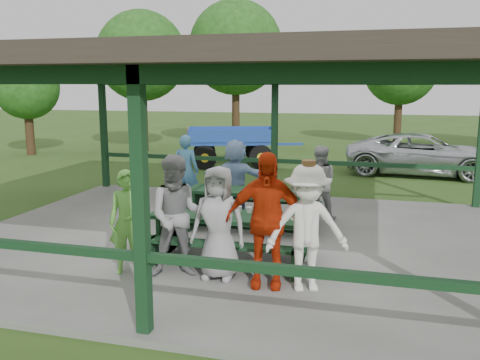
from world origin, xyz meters
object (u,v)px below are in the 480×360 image
(spectator_grey, at_px, (319,183))
(spectator_blue, at_px, (186,170))
(contestant_green, at_px, (128,222))
(spectator_lblue, at_px, (236,178))
(farm_trailer, at_px, (232,145))
(contestant_red, at_px, (266,220))
(contestant_grey_left, at_px, (178,217))
(picnic_table_near, at_px, (231,231))
(contestant_white_fedora, at_px, (307,228))
(contestant_grey_mid, at_px, (219,223))
(pickup_truck, at_px, (423,154))
(picnic_table_far, at_px, (253,204))

(spectator_grey, bearing_deg, spectator_blue, -17.19)
(contestant_green, relative_size, spectator_lblue, 0.94)
(spectator_lblue, bearing_deg, farm_trailer, -69.40)
(contestant_red, distance_m, spectator_lblue, 3.87)
(contestant_grey_left, relative_size, spectator_blue, 1.08)
(contestant_grey_left, bearing_deg, picnic_table_near, 37.65)
(spectator_blue, xyz_separation_m, spectator_grey, (3.14, -0.45, -0.05))
(contestant_white_fedora, xyz_separation_m, spectator_lblue, (-2.00, 3.59, -0.04))
(picnic_table_near, bearing_deg, contestant_white_fedora, -33.80)
(contestant_grey_mid, xyz_separation_m, spectator_blue, (-2.10, 4.18, 0.01))
(spectator_grey, distance_m, farm_trailer, 8.21)
(picnic_table_near, bearing_deg, contestant_red, -49.66)
(contestant_grey_mid, distance_m, spectator_grey, 3.86)
(contestant_white_fedora, bearing_deg, pickup_truck, 59.55)
(spectator_lblue, xyz_separation_m, spectator_blue, (-1.40, 0.69, -0.00))
(farm_trailer, bearing_deg, contestant_white_fedora, -88.39)
(picnic_table_far, distance_m, spectator_blue, 2.41)
(contestant_green, height_order, spectator_grey, contestant_green)
(spectator_blue, bearing_deg, farm_trailer, -83.78)
(picnic_table_far, bearing_deg, contestant_grey_left, -98.53)
(contestant_red, xyz_separation_m, spectator_lblue, (-1.43, 3.60, -0.12))
(contestant_green, distance_m, spectator_blue, 4.39)
(contestant_grey_left, relative_size, spectator_grey, 1.15)
(spectator_lblue, xyz_separation_m, farm_trailer, (-2.21, 7.43, -0.21))
(contestant_grey_left, bearing_deg, farm_trailer, 82.35)
(spectator_blue, bearing_deg, picnic_table_near, 120.69)
(contestant_green, xyz_separation_m, farm_trailer, (-1.55, 11.07, -0.15))
(contestant_white_fedora, bearing_deg, picnic_table_near, 128.26)
(contestant_red, bearing_deg, contestant_green, 174.50)
(contestant_grey_mid, xyz_separation_m, spectator_grey, (1.04, 3.72, -0.05))
(spectator_lblue, xyz_separation_m, pickup_truck, (4.38, 7.11, -0.26))
(spectator_lblue, height_order, spectator_blue, spectator_lblue)
(picnic_table_near, relative_size, picnic_table_far, 1.00)
(picnic_table_near, xyz_separation_m, contestant_red, (0.76, -0.90, 0.48))
(farm_trailer, bearing_deg, pickup_truck, -22.10)
(picnic_table_far, bearing_deg, spectator_grey, 37.83)
(picnic_table_near, height_order, spectator_blue, spectator_blue)
(picnic_table_near, height_order, picnic_table_far, same)
(picnic_table_far, xyz_separation_m, contestant_white_fedora, (1.46, -2.89, 0.41))
(contestant_green, bearing_deg, spectator_grey, 39.29)
(picnic_table_far, bearing_deg, picnic_table_near, -86.40)
(spectator_blue, bearing_deg, contestant_white_fedora, 127.79)
(picnic_table_near, distance_m, contestant_red, 1.27)
(spectator_grey, bearing_deg, picnic_table_near, 60.92)
(contestant_grey_left, height_order, contestant_red, contestant_red)
(farm_trailer, bearing_deg, spectator_lblue, -92.74)
(contestant_grey_mid, relative_size, contestant_red, 0.87)
(contestant_green, relative_size, contestant_white_fedora, 0.87)
(spectator_grey, height_order, farm_trailer, spectator_grey)
(spectator_lblue, distance_m, spectator_grey, 1.76)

